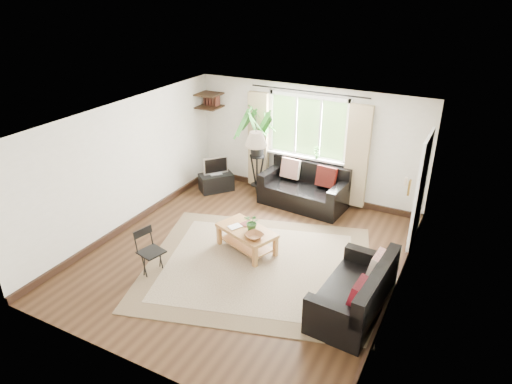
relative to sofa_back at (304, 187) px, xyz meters
The scene contains 24 objects.
floor 2.29m from the sofa_back, 93.73° to the right, with size 5.50×5.50×0.00m, color black.
ceiling 3.01m from the sofa_back, 93.73° to the right, with size 5.50×5.50×0.00m, color white.
wall_back 0.94m from the sofa_back, 106.46° to the left, with size 5.00×0.02×2.40m, color silver.
wall_front 5.07m from the sofa_back, 91.68° to the right, with size 5.00×0.02×2.40m, color silver.
wall_left 3.56m from the sofa_back, 139.60° to the right, with size 0.02×5.50×2.40m, color silver.
wall_right 3.35m from the sofa_back, 43.75° to the right, with size 0.02×5.50×2.40m, color silver.
rug 2.47m from the sofa_back, 85.48° to the right, with size 3.66×3.13×0.02m, color #C3B597.
window 1.24m from the sofa_back, 107.81° to the left, with size 2.50×0.16×2.16m, color white, non-canonical shape.
door 2.46m from the sofa_back, 13.38° to the right, with size 0.06×0.96×2.06m, color silver.
corner_shelf 2.83m from the sofa_back, behind, with size 0.50×0.50×0.34m, color black, non-canonical shape.
pendant_lamp 2.48m from the sofa_back, 94.54° to the right, with size 0.36×0.36×0.54m, color beige, non-canonical shape.
wall_sconce 3.28m from the sofa_back, 40.54° to the right, with size 0.12×0.12×0.28m, color beige, non-canonical shape.
sofa_back is the anchor object (origin of this frame).
sofa_right 3.37m from the sofa_back, 55.88° to the right, with size 0.81×1.62×0.76m, color black, non-canonical shape.
coffee_table 2.10m from the sofa_back, 95.70° to the right, with size 1.05×0.57×0.43m, color brown, non-canonical shape.
table_plant 2.08m from the sofa_back, 92.81° to the right, with size 0.28×0.24×0.31m, color #2C5A24.
bowl 2.28m from the sofa_back, 88.87° to the right, with size 0.30×0.30×0.07m, color brown.
book_a 2.14m from the sofa_back, 103.29° to the right, with size 0.16×0.22×0.02m, color white.
book_b 1.94m from the sofa_back, 100.84° to the right, with size 0.15×0.20×0.02m, color brown.
tv_stand 2.02m from the sofa_back, behind, with size 0.72×0.41×0.39m, color black.
tv 2.02m from the sofa_back, behind, with size 0.55×0.18×0.43m, color #A5A5AA, non-canonical shape.
palm_stand 1.25m from the sofa_back, behind, with size 0.75×0.75×1.93m, color black, non-canonical shape.
folding_chair 3.59m from the sofa_back, 110.24° to the right, with size 0.39×0.39×0.75m, color black, non-canonical shape.
sill_plant 0.76m from the sofa_back, 74.75° to the left, with size 0.14×0.10×0.27m, color #2D6023.
Camera 1 is at (3.22, -5.79, 4.37)m, focal length 32.00 mm.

